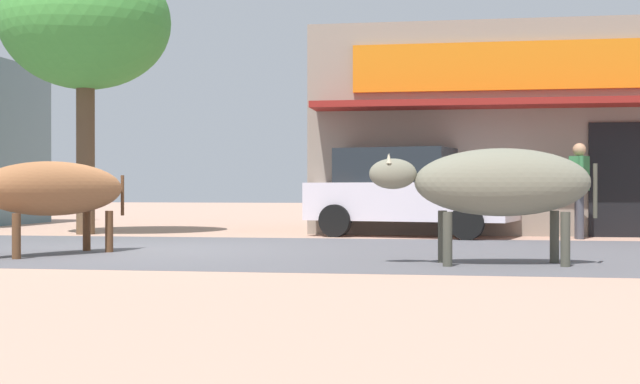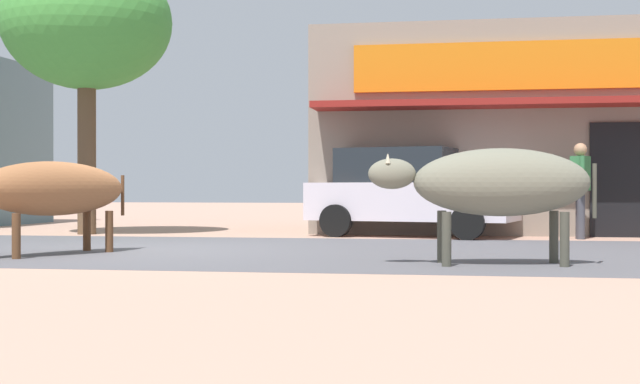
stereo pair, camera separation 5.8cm
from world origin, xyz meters
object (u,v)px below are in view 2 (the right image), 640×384
Objects in this scene: cow_near_brown at (50,189)px; roadside_tree at (87,23)px; pedestrian_by_shop at (580,183)px; parked_hatchback_car at (410,191)px; cow_far_dark at (497,183)px.

roadside_tree is at bearing 109.05° from cow_near_brown.
cow_near_brown is 1.61× the size of pedestrian_by_shop.
pedestrian_by_shop is (3.03, -0.52, 0.16)m from parked_hatchback_car.
cow_near_brown is at bearing -70.95° from roadside_tree.
parked_hatchback_car is 6.21m from cow_far_dark.
parked_hatchback_car is 3.08m from pedestrian_by_shop.
roadside_tree reaches higher than cow_near_brown.
cow_far_dark is (1.38, -6.05, 0.12)m from parked_hatchback_car.
roadside_tree is 3.22× the size of pedestrian_by_shop.
cow_far_dark is at bearing -106.54° from pedestrian_by_shop.
cow_far_dark is 5.77m from pedestrian_by_shop.
pedestrian_by_shop is (1.64, 5.53, 0.04)m from cow_far_dark.
roadside_tree is 6.27m from cow_near_brown.
roadside_tree is 10.01m from cow_far_dark.
parked_hatchback_car is 7.07m from cow_near_brown.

